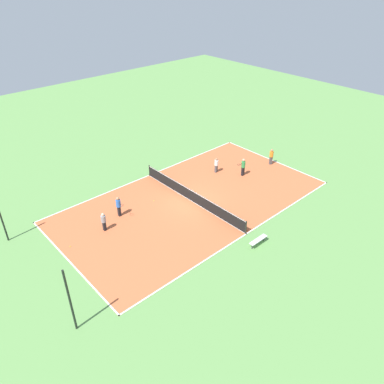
{
  "coord_description": "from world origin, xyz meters",
  "views": [
    {
      "loc": [
        -19.18,
        17.47,
        17.03
      ],
      "look_at": [
        0.0,
        0.0,
        0.9
      ],
      "focal_mm": 35.0,
      "sensor_mm": 36.0,
      "label": 1
    }
  ],
  "objects_px": {
    "bench": "(258,240)",
    "fence_post_back_right": "(0,216)",
    "tennis_net": "(192,195)",
    "tennis_ball_near_net": "(70,246)",
    "player_baseline_gray": "(104,221)",
    "player_near_white": "(216,164)",
    "player_center_orange": "(271,156)",
    "player_near_blue": "(119,205)",
    "player_far_green": "(243,166)",
    "fence_post_back_left": "(70,301)",
    "tennis_ball_midcourt": "(154,201)"
  },
  "relations": [
    {
      "from": "bench",
      "to": "fence_post_back_right",
      "type": "distance_m",
      "value": 17.85
    },
    {
      "from": "tennis_net",
      "to": "tennis_ball_near_net",
      "type": "xyz_separation_m",
      "value": [
        1.42,
        10.21,
        -0.51
      ]
    },
    {
      "from": "bench",
      "to": "tennis_ball_near_net",
      "type": "relative_size",
      "value": 23.51
    },
    {
      "from": "player_baseline_gray",
      "to": "player_near_white",
      "type": "xyz_separation_m",
      "value": [
        0.71,
        -12.44,
        -0.03
      ]
    },
    {
      "from": "player_center_orange",
      "to": "player_near_white",
      "type": "bearing_deg",
      "value": -176.48
    },
    {
      "from": "bench",
      "to": "tennis_ball_near_net",
      "type": "distance_m",
      "value": 13.15
    },
    {
      "from": "player_near_white",
      "to": "tennis_ball_near_net",
      "type": "height_order",
      "value": "player_near_white"
    },
    {
      "from": "bench",
      "to": "player_near_blue",
      "type": "distance_m",
      "value": 10.87
    },
    {
      "from": "player_far_green",
      "to": "fence_post_back_left",
      "type": "xyz_separation_m",
      "value": [
        -5.15,
        19.52,
        1.13
      ]
    },
    {
      "from": "bench",
      "to": "tennis_ball_midcourt",
      "type": "bearing_deg",
      "value": -77.72
    },
    {
      "from": "bench",
      "to": "fence_post_back_left",
      "type": "bearing_deg",
      "value": -9.47
    },
    {
      "from": "player_center_orange",
      "to": "tennis_ball_midcourt",
      "type": "xyz_separation_m",
      "value": [
        2.41,
        12.47,
        -0.88
      ]
    },
    {
      "from": "player_far_green",
      "to": "tennis_ball_midcourt",
      "type": "height_order",
      "value": "player_far_green"
    },
    {
      "from": "fence_post_back_left",
      "to": "tennis_ball_near_net",
      "type": "bearing_deg",
      "value": -24.06
    },
    {
      "from": "player_center_orange",
      "to": "fence_post_back_left",
      "type": "height_order",
      "value": "fence_post_back_left"
    },
    {
      "from": "bench",
      "to": "player_near_white",
      "type": "distance_m",
      "value": 10.8
    },
    {
      "from": "player_near_blue",
      "to": "player_baseline_gray",
      "type": "relative_size",
      "value": 1.14
    },
    {
      "from": "player_center_orange",
      "to": "player_far_green",
      "type": "bearing_deg",
      "value": -156.24
    },
    {
      "from": "tennis_ball_near_net",
      "to": "tennis_net",
      "type": "bearing_deg",
      "value": -97.92
    },
    {
      "from": "player_far_green",
      "to": "fence_post_back_right",
      "type": "distance_m",
      "value": 20.18
    },
    {
      "from": "player_far_green",
      "to": "fence_post_back_right",
      "type": "xyz_separation_m",
      "value": [
        5.03,
        19.52,
        1.13
      ]
    },
    {
      "from": "bench",
      "to": "tennis_ball_near_net",
      "type": "bearing_deg",
      "value": -41.12
    },
    {
      "from": "player_center_orange",
      "to": "player_near_blue",
      "type": "bearing_deg",
      "value": -160.05
    },
    {
      "from": "player_center_orange",
      "to": "tennis_ball_near_net",
      "type": "relative_size",
      "value": 23.68
    },
    {
      "from": "player_far_green",
      "to": "tennis_ball_near_net",
      "type": "bearing_deg",
      "value": -2.57
    },
    {
      "from": "player_center_orange",
      "to": "fence_post_back_right",
      "type": "relative_size",
      "value": 0.38
    },
    {
      "from": "player_near_blue",
      "to": "fence_post_back_right",
      "type": "relative_size",
      "value": 0.4
    },
    {
      "from": "player_near_blue",
      "to": "player_center_orange",
      "type": "height_order",
      "value": "player_near_blue"
    },
    {
      "from": "player_near_blue",
      "to": "fence_post_back_right",
      "type": "bearing_deg",
      "value": -103.82
    },
    {
      "from": "player_far_green",
      "to": "player_center_orange",
      "type": "bearing_deg",
      "value": 176.69
    },
    {
      "from": "tennis_net",
      "to": "bench",
      "type": "xyz_separation_m",
      "value": [
        -7.23,
        0.31,
        -0.18
      ]
    },
    {
      "from": "player_center_orange",
      "to": "tennis_ball_near_net",
      "type": "xyz_separation_m",
      "value": [
        1.71,
        20.34,
        -0.88
      ]
    },
    {
      "from": "fence_post_back_left",
      "to": "bench",
      "type": "bearing_deg",
      "value": -99.47
    },
    {
      "from": "tennis_ball_midcourt",
      "to": "tennis_net",
      "type": "bearing_deg",
      "value": -132.11
    },
    {
      "from": "bench",
      "to": "player_near_white",
      "type": "bearing_deg",
      "value": -119.66
    },
    {
      "from": "tennis_net",
      "to": "player_far_green",
      "type": "xyz_separation_m",
      "value": [
        0.06,
        -6.4,
        0.43
      ]
    },
    {
      "from": "player_center_orange",
      "to": "fence_post_back_right",
      "type": "distance_m",
      "value": 23.89
    },
    {
      "from": "player_near_blue",
      "to": "tennis_ball_midcourt",
      "type": "distance_m",
      "value": 3.38
    },
    {
      "from": "player_near_blue",
      "to": "fence_post_back_left",
      "type": "height_order",
      "value": "fence_post_back_left"
    },
    {
      "from": "fence_post_back_left",
      "to": "fence_post_back_right",
      "type": "bearing_deg",
      "value": 0.0
    },
    {
      "from": "player_baseline_gray",
      "to": "bench",
      "type": "bearing_deg",
      "value": 41.61
    },
    {
      "from": "bench",
      "to": "player_far_green",
      "type": "xyz_separation_m",
      "value": [
        7.29,
        -6.7,
        0.62
      ]
    },
    {
      "from": "player_near_white",
      "to": "tennis_net",
      "type": "bearing_deg",
      "value": 13.2
    },
    {
      "from": "player_center_orange",
      "to": "tennis_ball_near_net",
      "type": "height_order",
      "value": "player_center_orange"
    },
    {
      "from": "tennis_net",
      "to": "fence_post_back_right",
      "type": "height_order",
      "value": "fence_post_back_right"
    },
    {
      "from": "tennis_net",
      "to": "tennis_ball_midcourt",
      "type": "bearing_deg",
      "value": 47.89
    },
    {
      "from": "tennis_net",
      "to": "player_near_blue",
      "type": "distance_m",
      "value": 6.04
    },
    {
      "from": "player_near_white",
      "to": "fence_post_back_left",
      "type": "xyz_separation_m",
      "value": [
        -7.24,
        18.15,
        1.3
      ]
    },
    {
      "from": "bench",
      "to": "fence_post_back_left",
      "type": "relative_size",
      "value": 0.37
    },
    {
      "from": "player_far_green",
      "to": "fence_post_back_right",
      "type": "height_order",
      "value": "fence_post_back_right"
    }
  ]
}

